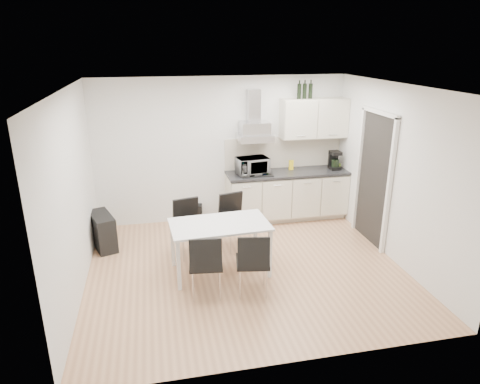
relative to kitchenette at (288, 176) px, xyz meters
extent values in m
plane|color=tan|center=(-1.18, -1.73, -0.83)|extent=(4.50, 4.50, 0.00)
cube|color=silver|center=(-1.18, 0.27, 0.47)|extent=(4.50, 0.10, 2.60)
cube|color=silver|center=(-1.18, -3.73, 0.47)|extent=(4.50, 0.10, 2.60)
cube|color=silver|center=(-3.43, -1.73, 0.47)|extent=(0.10, 4.00, 2.60)
cube|color=silver|center=(1.07, -1.73, 0.47)|extent=(0.10, 4.00, 2.60)
plane|color=white|center=(-1.18, -1.73, 1.77)|extent=(4.50, 4.50, 0.00)
cube|color=white|center=(1.03, -1.18, 0.22)|extent=(0.08, 1.04, 2.10)
cube|color=beige|center=(-0.03, 0.01, -0.78)|extent=(2.16, 0.52, 0.10)
cube|color=beige|center=(-0.03, -0.03, -0.35)|extent=(2.20, 0.60, 0.76)
cube|color=#29292B|center=(-0.03, -0.04, 0.07)|extent=(2.22, 0.64, 0.04)
cube|color=beige|center=(-0.03, 0.25, 0.38)|extent=(2.20, 0.02, 0.58)
cube|color=beige|center=(0.47, 0.09, 1.02)|extent=(1.20, 0.35, 0.70)
cube|color=silver|center=(-0.63, 0.05, 0.82)|extent=(0.60, 0.46, 0.30)
cube|color=silver|center=(-0.63, 0.16, 1.27)|extent=(0.22, 0.20, 0.55)
imported|color=silver|center=(-0.69, -0.05, 0.27)|extent=(0.58, 0.37, 0.37)
cube|color=yellow|center=(0.07, 0.07, 0.18)|extent=(0.08, 0.04, 0.18)
cylinder|color=brown|center=(0.90, -0.08, 0.14)|extent=(0.04, 0.04, 0.11)
cylinder|color=#4C6626|center=(0.96, -0.08, 0.14)|extent=(0.04, 0.04, 0.11)
cylinder|color=black|center=(0.17, 0.09, 1.53)|extent=(0.07, 0.07, 0.32)
cylinder|color=black|center=(0.27, 0.09, 1.53)|extent=(0.07, 0.07, 0.32)
cylinder|color=black|center=(0.38, 0.09, 1.53)|extent=(0.07, 0.07, 0.32)
cube|color=white|center=(-1.56, -1.73, -0.10)|extent=(1.41, 0.86, 0.03)
cube|color=white|center=(-2.17, -2.10, -0.47)|extent=(0.05, 0.05, 0.72)
cube|color=white|center=(-0.91, -2.03, -0.47)|extent=(0.05, 0.05, 0.72)
cube|color=white|center=(-2.21, -1.43, -0.47)|extent=(0.05, 0.05, 0.72)
cube|color=white|center=(-0.95, -1.35, -0.47)|extent=(0.05, 0.05, 0.72)
cube|color=black|center=(-3.27, -0.58, -0.55)|extent=(0.49, 0.73, 0.56)
cube|color=gold|center=(-3.13, -0.58, -0.35)|extent=(0.21, 0.58, 0.09)
cube|color=black|center=(-1.69, 0.17, -0.67)|extent=(0.23, 0.21, 0.33)
camera|label=1|loc=(-2.40, -7.14, 2.30)|focal=32.00mm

